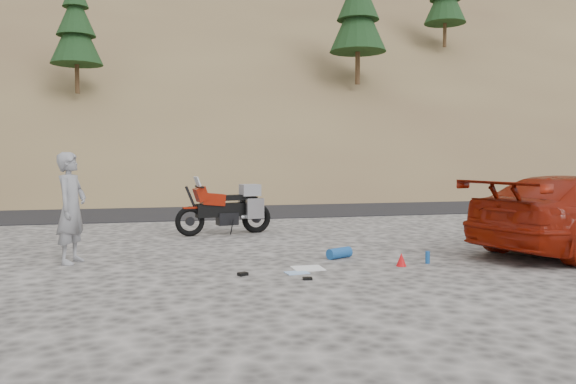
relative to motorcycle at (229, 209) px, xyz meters
name	(u,v)px	position (x,y,z in m)	size (l,w,h in m)	color
ground	(221,257)	(-0.49, -2.76, -0.56)	(140.00, 140.00, 0.00)	#3E3C3A
road	(190,209)	(-0.49, 6.24, -0.56)	(120.00, 7.00, 0.05)	black
hillside	(166,49)	(-0.54, 38.11, 10.52)	(120.00, 73.00, 46.72)	brown
motorcycle	(229,209)	(0.00, 0.00, 0.00)	(2.17, 0.88, 1.30)	black
man	(73,263)	(-2.87, -2.80, -0.56)	(0.65, 0.42, 1.78)	gray
gear_white_cloth	(308,268)	(0.68, -4.12, -0.55)	(0.45, 0.40, 0.02)	white
gear_blue_mat	(339,253)	(1.42, -3.39, -0.47)	(0.18, 0.18, 0.45)	#184E94
gear_bottle	(428,257)	(2.65, -4.15, -0.46)	(0.07, 0.07, 0.20)	#184E94
gear_funnel	(401,260)	(2.15, -4.26, -0.45)	(0.16, 0.16, 0.21)	red
gear_glove_a	(307,279)	(0.47, -4.86, -0.54)	(0.13, 0.09, 0.04)	black
gear_glove_b	(243,274)	(-0.36, -4.37, -0.53)	(0.13, 0.10, 0.04)	black
gear_blue_cloth	(297,273)	(0.44, -4.39, -0.55)	(0.33, 0.24, 0.01)	#95B8E6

